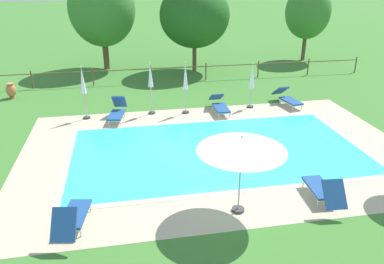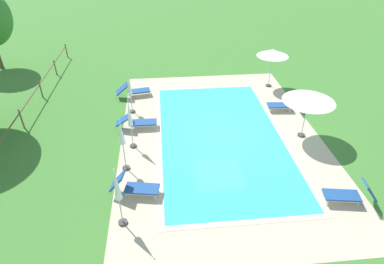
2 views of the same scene
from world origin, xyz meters
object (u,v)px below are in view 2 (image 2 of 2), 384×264
sun_lounger_north_end (285,104)px  sun_lounger_south_near_corner (135,187)px  sun_lounger_north_mid (350,194)px  patio_umbrella_closed_row_mid_east (130,88)px  sun_lounger_north_near_steps (134,91)px  patio_umbrella_open_by_bench (273,53)px  patio_umbrella_open_foreground (309,98)px  sun_lounger_north_far (138,122)px  patio_umbrella_closed_row_mid_west (122,137)px  patio_umbrella_closed_row_west (117,189)px  patio_umbrella_closed_row_centre (130,117)px

sun_lounger_north_end → sun_lounger_south_near_corner: bearing=126.6°
sun_lounger_north_mid → patio_umbrella_closed_row_mid_east: 11.45m
sun_lounger_north_near_steps → patio_umbrella_open_by_bench: size_ratio=0.85×
sun_lounger_north_near_steps → patio_umbrella_open_foreground: 9.96m
patio_umbrella_open_by_bench → sun_lounger_north_far: bearing=117.5°
sun_lounger_north_mid → patio_umbrella_closed_row_mid_west: size_ratio=0.77×
patio_umbrella_open_foreground → patio_umbrella_closed_row_mid_west: (-1.70, 8.39, -0.46)m
sun_lounger_north_mid → patio_umbrella_closed_row_west: size_ratio=0.78×
sun_lounger_north_near_steps → sun_lounger_south_near_corner: bearing=-177.0°
sun_lounger_north_far → patio_umbrella_open_by_bench: 9.28m
patio_umbrella_closed_row_mid_west → patio_umbrella_closed_row_west: bearing=-178.3°
patio_umbrella_closed_row_west → sun_lounger_north_mid: bearing=-88.6°
patio_umbrella_closed_row_west → patio_umbrella_closed_row_centre: size_ratio=0.99×
patio_umbrella_open_foreground → patio_umbrella_closed_row_west: patio_umbrella_closed_row_west is taller
sun_lounger_north_far → patio_umbrella_open_foreground: (-1.51, -7.99, 1.73)m
patio_umbrella_closed_row_centre → sun_lounger_south_near_corner: bearing=-175.4°
sun_lounger_north_near_steps → patio_umbrella_open_foreground: size_ratio=0.86×
patio_umbrella_open_by_bench → patio_umbrella_closed_row_mid_west: 11.28m
sun_lounger_north_end → patio_umbrella_open_foreground: (-2.57, -0.01, 1.70)m
patio_umbrella_closed_row_mid_west → sun_lounger_south_near_corner: bearing=-163.4°
sun_lounger_north_mid → sun_lounger_south_near_corner: (1.20, 7.94, -0.00)m
sun_lounger_north_far → patio_umbrella_open_foreground: size_ratio=0.84×
patio_umbrella_closed_row_west → patio_umbrella_closed_row_centre: (4.60, -0.13, -0.02)m
sun_lounger_north_far → sun_lounger_south_near_corner: sun_lounger_south_near_corner is taller
sun_lounger_north_end → sun_lounger_south_near_corner: (-5.87, 7.91, -0.00)m
sun_lounger_north_end → patio_umbrella_closed_row_centre: 8.68m
sun_lounger_north_near_steps → patio_umbrella_closed_row_mid_west: (-6.83, 0.03, 1.27)m
sun_lounger_north_mid → patio_umbrella_closed_row_west: patio_umbrella_closed_row_west is taller
patio_umbrella_closed_row_mid_west → patio_umbrella_closed_row_centre: (1.59, -0.22, -0.05)m
patio_umbrella_open_foreground → patio_umbrella_closed_row_mid_east: bearing=69.1°
patio_umbrella_closed_row_west → patio_umbrella_closed_row_mid_east: (7.90, 0.08, -0.17)m
patio_umbrella_closed_row_west → patio_umbrella_closed_row_mid_west: bearing=1.7°
sun_lounger_north_end → sun_lounger_north_near_steps: bearing=72.9°
patio_umbrella_open_foreground → patio_umbrella_closed_row_west: 9.56m
patio_umbrella_open_by_bench → patio_umbrella_closed_row_west: 13.39m
sun_lounger_north_end → patio_umbrella_open_foreground: patio_umbrella_open_foreground is taller
sun_lounger_north_mid → patio_umbrella_open_by_bench: patio_umbrella_open_by_bench is taller
sun_lounger_north_near_steps → patio_umbrella_closed_row_west: patio_umbrella_closed_row_west is taller
patio_umbrella_closed_row_centre → patio_umbrella_closed_row_mid_east: size_ratio=1.10×
sun_lounger_north_end → patio_umbrella_open_foreground: bearing=-179.8°
sun_lounger_north_far → patio_umbrella_closed_row_west: size_ratio=0.83×
sun_lounger_north_mid → patio_umbrella_closed_row_mid_east: bearing=47.6°
patio_umbrella_open_by_bench → patio_umbrella_closed_row_centre: (-5.82, 8.26, -0.58)m
patio_umbrella_open_foreground → patio_umbrella_closed_row_mid_east: size_ratio=1.07×
sun_lounger_south_near_corner → patio_umbrella_closed_row_west: 1.90m
sun_lounger_north_far → patio_umbrella_closed_row_west: patio_umbrella_closed_row_west is taller
patio_umbrella_closed_row_west → sun_lounger_north_end: bearing=-48.7°
patio_umbrella_open_foreground → sun_lounger_north_mid: bearing=-179.6°
sun_lounger_north_mid → patio_umbrella_open_foreground: 4.81m
patio_umbrella_closed_row_centre → sun_lounger_north_end: bearing=-71.9°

